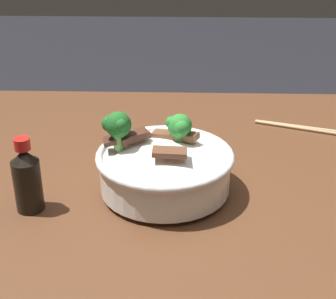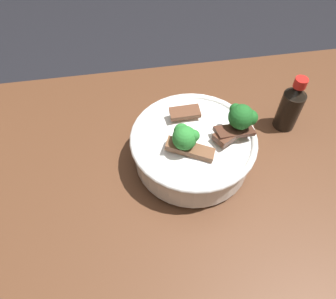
% 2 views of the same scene
% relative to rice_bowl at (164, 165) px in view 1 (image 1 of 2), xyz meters
% --- Properties ---
extents(dining_table, '(1.45, 0.77, 0.78)m').
position_rel_rice_bowl_xyz_m(dining_table, '(-0.07, -0.09, -0.16)').
color(dining_table, '#56331E').
rests_on(dining_table, ground).
extents(rice_bowl, '(0.22, 0.22, 0.14)m').
position_rel_rice_bowl_xyz_m(rice_bowl, '(0.00, 0.00, 0.00)').
color(rice_bowl, white).
rests_on(rice_bowl, dining_table).
extents(chopsticks_pair, '(0.23, 0.09, 0.01)m').
position_rel_rice_bowl_xyz_m(chopsticks_pair, '(-0.30, -0.25, -0.05)').
color(chopsticks_pair, tan).
rests_on(chopsticks_pair, dining_table).
extents(soy_sauce_bottle, '(0.04, 0.04, 0.12)m').
position_rel_rice_bowl_xyz_m(soy_sauce_bottle, '(0.21, 0.06, 0.00)').
color(soy_sauce_bottle, black).
rests_on(soy_sauce_bottle, dining_table).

